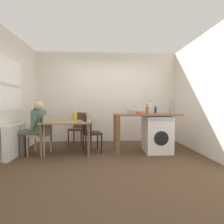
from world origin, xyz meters
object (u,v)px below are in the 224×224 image
object	(u,v)px
bottle_squat_brown	(151,108)
seated_person	(35,125)
dining_table	(68,125)
vase	(75,116)
washing_machine	(157,134)
bottle_clear_small	(155,110)
chair_person_seat	(43,132)
chair_spare_by_wall	(78,127)
chair_opposite	(89,131)
mixing_bowl	(140,113)
bottle_tall_green	(147,109)
utensil_crock	(171,110)

from	to	relation	value
bottle_squat_brown	seated_person	bearing A→B (deg)	-174.15
dining_table	vase	world-z (taller)	vase
washing_machine	bottle_clear_small	bearing A→B (deg)	86.00
chair_person_seat	bottle_squat_brown	world-z (taller)	bottle_squat_brown
chair_spare_by_wall	bottle_squat_brown	bearing A→B (deg)	175.73
chair_spare_by_wall	washing_machine	xyz separation A→B (m)	(1.97, -0.80, -0.08)
chair_opposite	mixing_bowl	distance (m)	1.27
bottle_clear_small	mixing_bowl	size ratio (longest dim) A/B	0.97
chair_spare_by_wall	mixing_bowl	bearing A→B (deg)	159.91
chair_person_seat	chair_spare_by_wall	world-z (taller)	same
bottle_tall_green	chair_spare_by_wall	bearing A→B (deg)	159.69
chair_person_seat	bottle_clear_small	xyz separation A→B (m)	(2.65, 0.24, 0.50)
seated_person	utensil_crock	xyz separation A→B (m)	(3.16, 0.12, 0.32)
washing_machine	chair_spare_by_wall	bearing A→B (deg)	157.93
dining_table	washing_machine	bearing A→B (deg)	-0.75
chair_opposite	seated_person	size ratio (longest dim) A/B	0.75
seated_person	mixing_bowl	bearing A→B (deg)	-89.42
chair_spare_by_wall	vase	xyz separation A→B (m)	(0.03, -0.67, 0.34)
seated_person	washing_machine	distance (m)	2.81
bottle_clear_small	mixing_bowl	xyz separation A→B (m)	(-0.46, -0.36, -0.05)
mixing_bowl	utensil_crock	bearing A→B (deg)	16.95
chair_spare_by_wall	mixing_bowl	world-z (taller)	mixing_bowl
chair_spare_by_wall	washing_machine	world-z (taller)	chair_spare_by_wall
bottle_squat_brown	bottle_clear_small	bearing A→B (deg)	-25.12
vase	utensil_crock	bearing A→B (deg)	-1.86
bottle_tall_green	vase	bearing A→B (deg)	-179.42
seated_person	chair_spare_by_wall	bearing A→B (deg)	-39.76
dining_table	washing_machine	distance (m)	2.10
dining_table	chair_spare_by_wall	xyz separation A→B (m)	(0.12, 0.77, -0.14)
bottle_tall_green	mixing_bowl	distance (m)	0.43
dining_table	bottle_clear_small	xyz separation A→B (m)	(2.10, 0.13, 0.36)
chair_person_seat	chair_opposite	size ratio (longest dim) A/B	1.00
chair_opposite	vase	size ratio (longest dim) A/B	4.09
chair_spare_by_wall	dining_table	bearing A→B (deg)	94.56
bottle_squat_brown	mixing_bowl	bearing A→B (deg)	-131.24
chair_opposite	washing_machine	bearing A→B (deg)	71.52
chair_person_seat	bottle_squat_brown	distance (m)	2.61
chair_person_seat	bottle_tall_green	world-z (taller)	bottle_tall_green
seated_person	vase	distance (m)	0.90
dining_table	chair_person_seat	size ratio (longest dim) A/B	1.22
bottle_tall_green	vase	size ratio (longest dim) A/B	0.98
chair_opposite	utensil_crock	xyz separation A→B (m)	(1.98, -0.00, 0.48)
seated_person	bottle_clear_small	size ratio (longest dim) A/B	6.45
chair_opposite	bottle_squat_brown	distance (m)	1.62
chair_person_seat	chair_opposite	world-z (taller)	same
chair_person_seat	mixing_bowl	bearing A→B (deg)	-89.38
bottle_tall_green	bottle_clear_small	bearing A→B (deg)	3.91
washing_machine	utensil_crock	distance (m)	0.67
dining_table	chair_person_seat	distance (m)	0.57
chair_spare_by_wall	bottle_squat_brown	world-z (taller)	bottle_squat_brown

